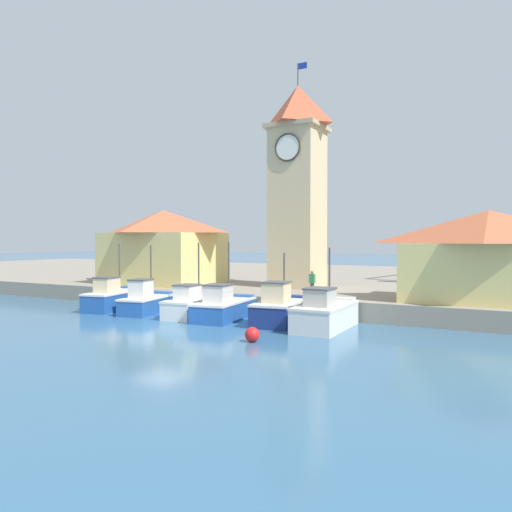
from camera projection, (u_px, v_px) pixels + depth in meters
name	position (u px, v px, depth m)	size (l,w,h in m)	color
ground_plane	(161.00, 329.00, 25.33)	(300.00, 300.00, 0.00)	#386689
quay_wharf	(335.00, 281.00, 48.84)	(120.00, 40.00, 1.11)	gray
fishing_boat_far_left	(114.00, 298.00, 32.57)	(2.61, 5.01, 4.33)	#2356A8
fishing_boat_left_outer	(146.00, 302.00, 30.94)	(2.53, 4.44, 4.21)	#2356A8
fishing_boat_left_inner	(194.00, 305.00, 29.61)	(2.26, 4.79, 4.40)	silver
fishing_boat_mid_left	(224.00, 307.00, 28.49)	(2.63, 5.05, 4.41)	#2356A8
fishing_boat_center	(281.00, 309.00, 26.92)	(2.56, 4.59, 3.84)	navy
fishing_boat_mid_right	(325.00, 314.00, 25.31)	(2.27, 4.88, 4.14)	silver
clock_tower	(298.00, 181.00, 36.23)	(3.84, 3.84, 16.22)	beige
warehouse_left	(164.00, 246.00, 39.88)	(8.69, 6.94, 5.83)	#E5D17A
warehouse_right	(488.00, 255.00, 27.29)	(9.12, 5.60, 5.06)	#E5D17A
mooring_buoy	(252.00, 335.00, 22.10)	(0.66, 0.66, 0.66)	red
dock_worker_near_tower	(312.00, 283.00, 29.69)	(0.34, 0.22, 1.62)	#33333D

